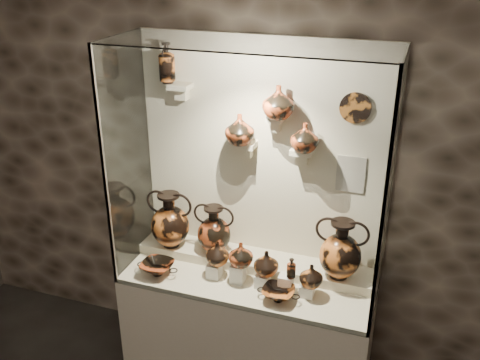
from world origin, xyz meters
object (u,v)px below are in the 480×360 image
amphora_left (170,220)px  lekythos_tall (167,61)px  jug_e (311,276)px  ovoid_vase_a (240,129)px  lekythos_small (291,267)px  kylix_left (157,267)px  amphora_right (341,249)px  kylix_right (278,293)px  ovoid_vase_b (278,102)px  jug_b (241,254)px  jug_a (217,253)px  ovoid_vase_c (305,137)px  amphora_mid (214,229)px  jug_c (266,263)px

amphora_left → lekythos_tall: bearing=88.6°
jug_e → ovoid_vase_a: 1.03m
lekythos_small → kylix_left: bearing=-165.0°
amphora_right → kylix_right: amphora_right is taller
lekythos_small → ovoid_vase_b: size_ratio=0.77×
jug_b → lekythos_small: size_ratio=1.07×
jug_a → ovoid_vase_b: size_ratio=0.81×
jug_b → jug_e: (0.47, -0.01, -0.06)m
amphora_left → ovoid_vase_a: bearing=1.4°
amphora_right → jug_a: (-0.79, -0.17, -0.09)m
ovoid_vase_a → ovoid_vase_c: bearing=7.9°
amphora_left → jug_e: size_ratio=2.65×
amphora_mid → jug_c: 0.48m
amphora_right → jug_c: size_ratio=2.41×
kylix_right → ovoid_vase_b: size_ratio=1.28×
lekythos_small → ovoid_vase_a: bearing=158.8°
kylix_right → ovoid_vase_c: ovoid_vase_c is taller
jug_c → jug_e: (0.30, -0.02, -0.02)m
amphora_left → kylix_right: 0.95m
kylix_right → ovoid_vase_a: (-0.38, 0.35, 0.93)m
jug_e → ovoid_vase_b: ovoid_vase_b is taller
lekythos_small → amphora_left: bearing=178.1°
kylix_left → ovoid_vase_a: 1.10m
jug_c → ovoid_vase_b: 1.04m
jug_b → kylix_right: bearing=-39.6°
jug_a → ovoid_vase_a: bearing=92.9°
ovoid_vase_b → ovoid_vase_c: (0.17, 0.01, -0.21)m
lekythos_small → ovoid_vase_b: ovoid_vase_b is taller
amphora_left → ovoid_vase_c: bearing=-1.7°
amphora_left → jug_c: (0.76, -0.16, -0.10)m
ovoid_vase_c → jug_c: bearing=-122.3°
jug_a → amphora_left: bearing=179.8°
jug_c → lekythos_small: (0.17, -0.03, 0.02)m
lekythos_tall → ovoid_vase_c: size_ratio=1.56×
jug_a → ovoid_vase_a: size_ratio=0.83×
jug_c → lekythos_tall: 1.46m
amphora_left → jug_b: size_ratio=2.43×
amphora_left → amphora_mid: bearing=-2.3°
jug_e → lekythos_small: bearing=160.2°
kylix_right → jug_a: bearing=162.1°
ovoid_vase_b → jug_e: bearing=-48.6°
ovoid_vase_c → jug_a: bearing=-152.5°
ovoid_vase_b → amphora_left: bearing=174.8°
jug_b → lekythos_small: 0.34m
lekythos_small → ovoid_vase_c: ovoid_vase_c is taller
jug_e → ovoid_vase_c: size_ratio=0.85×
kylix_left → kylix_right: size_ratio=1.08×
jug_b → jug_a: bearing=157.7°
ovoid_vase_b → lekythos_tall: bearing=166.6°
jug_a → jug_c: 0.34m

